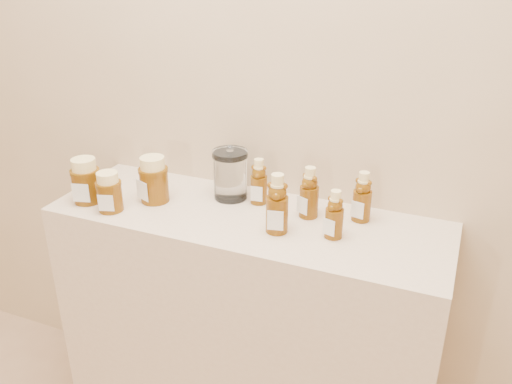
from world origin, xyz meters
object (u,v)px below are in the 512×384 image
at_px(glass_canister, 230,173).
at_px(bear_bottle_back_left, 259,178).
at_px(display_table, 247,336).
at_px(bear_bottle_front_left, 277,200).
at_px(honey_jar_left, 86,180).

bearing_deg(glass_canister, bear_bottle_back_left, 0.23).
xyz_separation_m(bear_bottle_back_left, glass_canister, (-0.10, -0.00, 0.00)).
relative_size(bear_bottle_back_left, glass_canister, 0.95).
xyz_separation_m(display_table, bear_bottle_front_left, (0.12, -0.05, 0.55)).
xyz_separation_m(bear_bottle_back_left, bear_bottle_front_left, (0.12, -0.15, 0.02)).
height_order(display_table, honey_jar_left, honey_jar_left).
distance_m(honey_jar_left, glass_canister, 0.45).
height_order(bear_bottle_front_left, honey_jar_left, bear_bottle_front_left).
bearing_deg(bear_bottle_back_left, bear_bottle_front_left, -59.71).
bearing_deg(bear_bottle_front_left, glass_canister, 132.45).
bearing_deg(honey_jar_left, bear_bottle_front_left, -10.59).
bearing_deg(glass_canister, bear_bottle_front_left, -35.28).
relative_size(display_table, bear_bottle_front_left, 6.09).
relative_size(bear_bottle_front_left, glass_canister, 1.14).
relative_size(bear_bottle_back_left, bear_bottle_front_left, 0.83).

